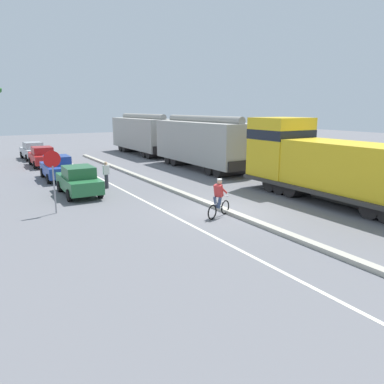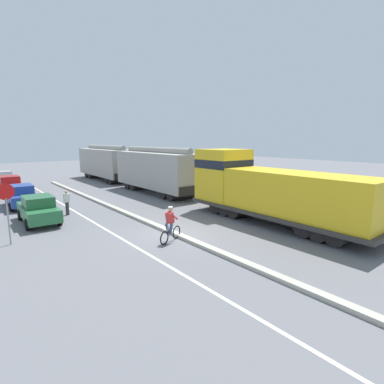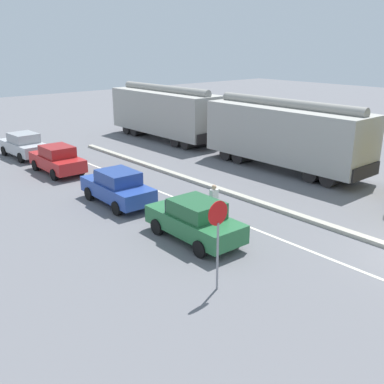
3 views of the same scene
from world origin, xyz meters
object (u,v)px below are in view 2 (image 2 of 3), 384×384
(parked_car_red, at_px, (10,185))
(hopper_car_middle, at_px, (106,163))
(stop_sign, at_px, (6,202))
(pedestrian_by_cars, at_px, (67,202))
(parked_car_green, at_px, (38,209))
(cyclist, at_px, (170,225))
(hopper_car_lead, at_px, (157,170))
(parked_car_blue, at_px, (21,196))
(locomotive, at_px, (265,192))
(parked_car_silver, at_px, (3,179))

(parked_car_red, bearing_deg, hopper_car_middle, 18.45)
(stop_sign, relative_size, pedestrian_by_cars, 1.78)
(parked_car_green, height_order, cyclist, cyclist)
(hopper_car_lead, height_order, parked_car_green, hopper_car_lead)
(hopper_car_middle, xyz_separation_m, cyclist, (-6.56, -23.35, -1.26))
(parked_car_blue, bearing_deg, pedestrian_by_cars, -67.33)
(cyclist, bearing_deg, hopper_car_lead, 60.82)
(hopper_car_middle, bearing_deg, cyclist, -105.69)
(hopper_car_lead, bearing_deg, locomotive, -90.00)
(hopper_car_lead, height_order, cyclist, hopper_car_lead)
(hopper_car_lead, relative_size, parked_car_silver, 2.48)
(parked_car_silver, xyz_separation_m, stop_sign, (-2.03, -20.52, 1.21))
(hopper_car_middle, height_order, parked_car_blue, hopper_car_middle)
(hopper_car_lead, relative_size, pedestrian_by_cars, 6.54)
(parked_car_green, relative_size, parked_car_blue, 1.00)
(locomotive, xyz_separation_m, hopper_car_lead, (0.00, 12.16, 0.28))
(hopper_car_lead, bearing_deg, parked_car_silver, 128.93)
(stop_sign, height_order, pedestrian_by_cars, stop_sign)
(parked_car_silver, xyz_separation_m, cyclist, (4.04, -24.88, 0.00))
(hopper_car_lead, bearing_deg, parked_car_red, 142.76)
(pedestrian_by_cars, bearing_deg, parked_car_silver, 95.99)
(locomotive, xyz_separation_m, parked_car_silver, (-10.60, 25.28, -0.98))
(pedestrian_by_cars, bearing_deg, parked_car_green, -154.21)
(parked_car_red, distance_m, pedestrian_by_cars, 11.48)
(hopper_car_lead, bearing_deg, parked_car_blue, 173.36)
(parked_car_blue, height_order, pedestrian_by_cars, same)
(parked_car_silver, bearing_deg, parked_car_red, -90.05)
(parked_car_red, xyz_separation_m, pedestrian_by_cars, (1.73, -11.35, 0.03))
(hopper_car_middle, xyz_separation_m, parked_car_silver, (-10.60, 1.53, -1.26))
(locomotive, height_order, parked_car_red, locomotive)
(locomotive, relative_size, hopper_car_lead, 1.10)
(locomotive, xyz_separation_m, pedestrian_by_cars, (-8.88, 8.87, -0.95))
(parked_car_blue, bearing_deg, parked_car_silver, 89.16)
(parked_car_blue, relative_size, cyclist, 2.47)
(hopper_car_middle, height_order, pedestrian_by_cars, hopper_car_middle)
(parked_car_green, relative_size, parked_car_red, 1.00)
(locomotive, distance_m, stop_sign, 13.51)
(locomotive, bearing_deg, cyclist, 176.46)
(hopper_car_middle, distance_m, stop_sign, 22.81)
(hopper_car_middle, relative_size, parked_car_blue, 2.50)
(hopper_car_lead, distance_m, hopper_car_middle, 11.60)
(pedestrian_by_cars, bearing_deg, stop_sign, -132.51)
(hopper_car_middle, xyz_separation_m, parked_car_red, (-10.61, -3.54, -1.26))
(locomotive, distance_m, parked_car_red, 22.85)
(stop_sign, bearing_deg, parked_car_blue, 77.86)
(locomotive, height_order, hopper_car_lead, locomotive)
(parked_car_blue, distance_m, stop_sign, 8.92)
(parked_car_blue, height_order, parked_car_silver, same)
(hopper_car_lead, xyz_separation_m, parked_car_silver, (-10.60, 13.13, -1.26))
(cyclist, bearing_deg, stop_sign, 144.33)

